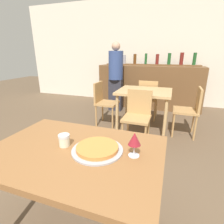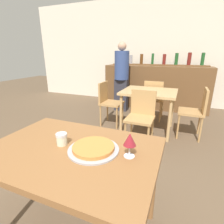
{
  "view_description": "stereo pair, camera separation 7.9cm",
  "coord_description": "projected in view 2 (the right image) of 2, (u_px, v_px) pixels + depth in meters",
  "views": [
    {
      "loc": [
        0.58,
        -0.89,
        1.38
      ],
      "look_at": [
        0.08,
        0.55,
        0.87
      ],
      "focal_mm": 28.0,
      "sensor_mm": 36.0,
      "label": 1
    },
    {
      "loc": [
        0.65,
        -0.86,
        1.38
      ],
      "look_at": [
        0.08,
        0.55,
        0.87
      ],
      "focal_mm": 28.0,
      "sensor_mm": 36.0,
      "label": 2
    }
  ],
  "objects": [
    {
      "name": "dining_table_far",
      "position": [
        149.0,
        96.0,
        3.11
      ],
      "size": [
        0.93,
        0.8,
        0.75
      ],
      "color": "tan",
      "rests_on": "ground_plane"
    },
    {
      "name": "bar_counter",
      "position": [
        155.0,
        87.0,
        4.55
      ],
      "size": [
        2.6,
        0.56,
        1.08
      ],
      "color": "brown",
      "rests_on": "ground_plane"
    },
    {
      "name": "pizza_tray",
      "position": [
        94.0,
        148.0,
        1.16
      ],
      "size": [
        0.34,
        0.34,
        0.04
      ],
      "color": "#A3A3A8",
      "rests_on": "dining_table_near"
    },
    {
      "name": "chair_far_side_front",
      "position": [
        141.0,
        114.0,
        2.66
      ],
      "size": [
        0.4,
        0.4,
        0.85
      ],
      "color": "tan",
      "rests_on": "ground_plane"
    },
    {
      "name": "wine_glass",
      "position": [
        130.0,
        140.0,
        1.06
      ],
      "size": [
        0.08,
        0.08,
        0.16
      ],
      "color": "silver",
      "rests_on": "dining_table_near"
    },
    {
      "name": "person_standing",
      "position": [
        122.0,
        75.0,
        4.19
      ],
      "size": [
        0.34,
        0.34,
        1.64
      ],
      "color": "#2D2D38",
      "rests_on": "ground_plane"
    },
    {
      "name": "chair_far_side_right",
      "position": [
        196.0,
        109.0,
        2.88
      ],
      "size": [
        0.4,
        0.4,
        0.85
      ],
      "rotation": [
        0.0,
        0.0,
        -1.57
      ],
      "color": "tan",
      "rests_on": "ground_plane"
    },
    {
      "name": "wall_back",
      "position": [
        161.0,
        52.0,
        4.72
      ],
      "size": [
        8.0,
        0.05,
        2.8
      ],
      "color": "silver",
      "rests_on": "ground_plane"
    },
    {
      "name": "chair_far_side_back",
      "position": [
        154.0,
        97.0,
        3.66
      ],
      "size": [
        0.4,
        0.4,
        0.85
      ],
      "rotation": [
        0.0,
        0.0,
        3.14
      ],
      "color": "tan",
      "rests_on": "ground_plane"
    },
    {
      "name": "cheese_shaker",
      "position": [
        62.0,
        139.0,
        1.23
      ],
      "size": [
        0.08,
        0.08,
        0.09
      ],
      "color": "beige",
      "rests_on": "dining_table_near"
    },
    {
      "name": "dining_table_near",
      "position": [
        72.0,
        159.0,
        1.21
      ],
      "size": [
        1.17,
        0.81,
        0.77
      ],
      "color": "brown",
      "rests_on": "ground_plane"
    },
    {
      "name": "chair_far_side_left",
      "position": [
        108.0,
        100.0,
        3.44
      ],
      "size": [
        0.4,
        0.4,
        0.85
      ],
      "rotation": [
        0.0,
        0.0,
        1.57
      ],
      "color": "tan",
      "rests_on": "ground_plane"
    },
    {
      "name": "bar_back_shelf",
      "position": [
        158.0,
        62.0,
        4.47
      ],
      "size": [
        2.39,
        0.24,
        0.34
      ],
      "color": "brown",
      "rests_on": "bar_counter"
    }
  ]
}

